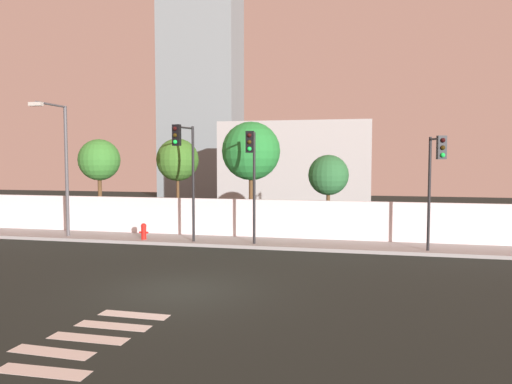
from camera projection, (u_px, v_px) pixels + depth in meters
ground_plane at (181, 291)px, 14.60m from camera, size 80.00×80.00×0.00m
sidewalk at (247, 242)px, 22.57m from camera, size 36.00×2.40×0.15m
perimeter_wall at (253, 218)px, 23.76m from camera, size 36.00×0.18×1.80m
crosswalk_marking at (90, 338)px, 10.72m from camera, size 2.34×3.87×0.01m
traffic_light_left at (252, 163)px, 21.06m from camera, size 0.35×1.26×4.90m
traffic_light_center at (436, 168)px, 19.37m from camera, size 0.53×1.37×4.62m
traffic_light_right at (185, 158)px, 21.58m from camera, size 0.51×1.54×5.19m
street_lamp_curbside at (62, 158)px, 23.47m from camera, size 0.60×2.40×6.27m
fire_hydrant at (144, 231)px, 22.97m from camera, size 0.44×0.26×0.75m
roadside_tree_leftmost at (99, 160)px, 26.26m from camera, size 2.20×2.20×4.94m
roadside_tree_midleft at (178, 160)px, 25.28m from camera, size 2.17×2.17×4.93m
roadside_tree_midright at (251, 151)px, 24.40m from camera, size 2.89×2.89×5.72m
roadside_tree_rightmost at (328, 175)px, 23.65m from camera, size 1.94×1.94×4.09m
low_building_distant at (298, 167)px, 37.20m from camera, size 10.81×6.00×6.56m
tower_on_skyline at (201, 61)px, 50.74m from camera, size 7.88×5.00×27.76m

